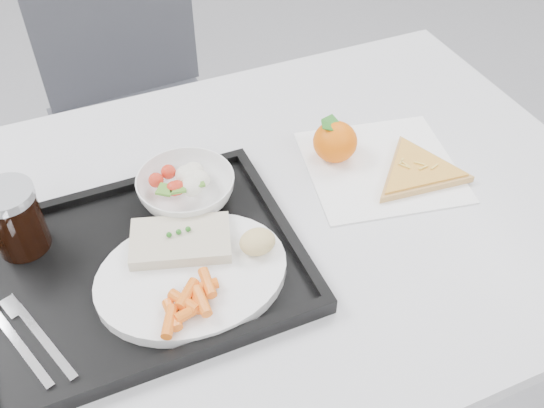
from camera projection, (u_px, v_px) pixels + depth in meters
name	position (u px, v px, depth m)	size (l,w,h in m)	color
table	(247.00, 246.00, 1.00)	(1.20, 0.80, 0.75)	silver
chair	(133.00, 92.00, 1.58)	(0.44, 0.44, 0.93)	#3D3E45
tray	(141.00, 268.00, 0.87)	(0.45, 0.35, 0.03)	black
dinner_plate	(192.00, 275.00, 0.84)	(0.27, 0.27, 0.02)	white
fish_fillet	(181.00, 240.00, 0.86)	(0.16, 0.12, 0.03)	beige
bread_roll	(257.00, 242.00, 0.85)	(0.06, 0.05, 0.03)	#DAAF7D
salad_bowl	(186.00, 189.00, 0.94)	(0.15, 0.15, 0.05)	white
cola_glass	(15.00, 218.00, 0.85)	(0.08, 0.08, 0.11)	black
cutlery	(17.00, 330.00, 0.78)	(0.11, 0.17, 0.01)	silver
napkin	(381.00, 166.00, 1.04)	(0.29, 0.28, 0.00)	white
tangerine	(335.00, 141.00, 1.03)	(0.09, 0.09, 0.07)	orange
pizza_slice	(418.00, 171.00, 1.02)	(0.26, 0.26, 0.02)	tan
carrot_pile	(190.00, 301.00, 0.78)	(0.09, 0.08, 0.02)	orange
salad_contents	(186.00, 180.00, 0.94)	(0.09, 0.07, 0.03)	red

